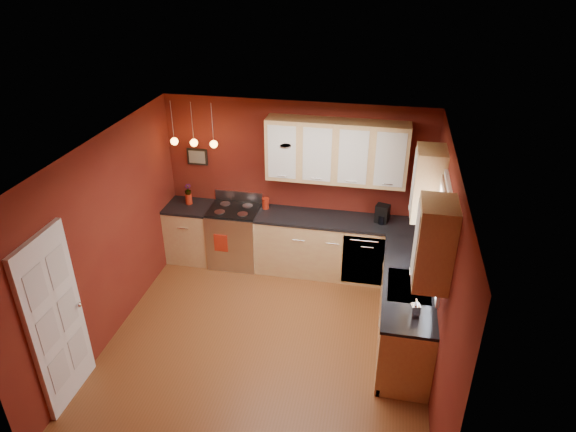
% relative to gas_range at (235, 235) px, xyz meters
% --- Properties ---
extents(floor, '(4.20, 4.20, 0.00)m').
position_rel_gas_range_xyz_m(floor, '(0.92, -1.80, -0.48)').
color(floor, brown).
rests_on(floor, ground).
extents(ceiling, '(4.00, 4.20, 0.02)m').
position_rel_gas_range_xyz_m(ceiling, '(0.92, -1.80, 2.12)').
color(ceiling, beige).
rests_on(ceiling, wall_back).
extents(wall_back, '(4.00, 0.02, 2.60)m').
position_rel_gas_range_xyz_m(wall_back, '(0.92, 0.30, 0.82)').
color(wall_back, maroon).
rests_on(wall_back, floor).
extents(wall_front, '(4.00, 0.02, 2.60)m').
position_rel_gas_range_xyz_m(wall_front, '(0.92, -3.90, 0.82)').
color(wall_front, maroon).
rests_on(wall_front, floor).
extents(wall_left, '(0.02, 4.20, 2.60)m').
position_rel_gas_range_xyz_m(wall_left, '(-1.08, -1.80, 0.82)').
color(wall_left, maroon).
rests_on(wall_left, floor).
extents(wall_right, '(0.02, 4.20, 2.60)m').
position_rel_gas_range_xyz_m(wall_right, '(2.92, -1.80, 0.82)').
color(wall_right, maroon).
rests_on(wall_right, floor).
extents(base_cabinets_back_left, '(0.70, 0.60, 0.90)m').
position_rel_gas_range_xyz_m(base_cabinets_back_left, '(-0.73, -0.00, -0.03)').
color(base_cabinets_back_left, '#D6B772').
rests_on(base_cabinets_back_left, floor).
extents(base_cabinets_back_right, '(2.54, 0.60, 0.90)m').
position_rel_gas_range_xyz_m(base_cabinets_back_right, '(1.65, -0.00, -0.03)').
color(base_cabinets_back_right, '#D6B772').
rests_on(base_cabinets_back_right, floor).
extents(base_cabinets_right, '(0.60, 2.10, 0.90)m').
position_rel_gas_range_xyz_m(base_cabinets_right, '(2.62, -1.35, -0.03)').
color(base_cabinets_right, '#D6B772').
rests_on(base_cabinets_right, floor).
extents(counter_back_left, '(0.70, 0.62, 0.04)m').
position_rel_gas_range_xyz_m(counter_back_left, '(-0.73, -0.00, 0.44)').
color(counter_back_left, black).
rests_on(counter_back_left, base_cabinets_back_left).
extents(counter_back_right, '(2.54, 0.62, 0.04)m').
position_rel_gas_range_xyz_m(counter_back_right, '(1.65, -0.00, 0.44)').
color(counter_back_right, black).
rests_on(counter_back_right, base_cabinets_back_right).
extents(counter_right, '(0.62, 2.10, 0.04)m').
position_rel_gas_range_xyz_m(counter_right, '(2.62, -1.35, 0.44)').
color(counter_right, black).
rests_on(counter_right, base_cabinets_right).
extents(gas_range, '(0.76, 0.64, 1.11)m').
position_rel_gas_range_xyz_m(gas_range, '(0.00, 0.00, 0.00)').
color(gas_range, '#BCBCC1').
rests_on(gas_range, floor).
extents(dishwasher_front, '(0.60, 0.02, 0.80)m').
position_rel_gas_range_xyz_m(dishwasher_front, '(2.02, -0.29, -0.03)').
color(dishwasher_front, '#BCBCC1').
rests_on(dishwasher_front, base_cabinets_back_right).
extents(sink, '(0.50, 0.70, 0.33)m').
position_rel_gas_range_xyz_m(sink, '(2.62, -1.50, 0.43)').
color(sink, '#95959A').
rests_on(sink, counter_right).
extents(window, '(0.06, 1.02, 1.22)m').
position_rel_gas_range_xyz_m(window, '(2.89, -1.50, 1.21)').
color(window, white).
rests_on(window, wall_right).
extents(door_left_wall, '(0.12, 0.82, 2.05)m').
position_rel_gas_range_xyz_m(door_left_wall, '(-1.05, -3.00, 0.54)').
color(door_left_wall, white).
rests_on(door_left_wall, floor).
extents(upper_cabinets_back, '(2.00, 0.35, 0.90)m').
position_rel_gas_range_xyz_m(upper_cabinets_back, '(1.52, 0.12, 1.47)').
color(upper_cabinets_back, '#D6B772').
rests_on(upper_cabinets_back, wall_back).
extents(upper_cabinets_right, '(0.35, 1.95, 0.90)m').
position_rel_gas_range_xyz_m(upper_cabinets_right, '(2.75, -1.48, 1.47)').
color(upper_cabinets_right, '#D6B772').
rests_on(upper_cabinets_right, wall_right).
extents(wall_picture, '(0.32, 0.03, 0.26)m').
position_rel_gas_range_xyz_m(wall_picture, '(-0.63, 0.28, 1.17)').
color(wall_picture, black).
rests_on(wall_picture, wall_back).
extents(pendant_lights, '(0.71, 0.11, 0.66)m').
position_rel_gas_range_xyz_m(pendant_lights, '(-0.53, -0.05, 1.53)').
color(pendant_lights, '#95959A').
rests_on(pendant_lights, ceiling).
extents(red_canister, '(0.11, 0.11, 0.17)m').
position_rel_gas_range_xyz_m(red_canister, '(0.47, 0.14, 0.55)').
color(red_canister, '#AD2612').
rests_on(red_canister, counter_back_right).
extents(red_vase, '(0.10, 0.10, 0.17)m').
position_rel_gas_range_xyz_m(red_vase, '(-0.75, 0.06, 0.54)').
color(red_vase, '#AD2612').
rests_on(red_vase, counter_back_left).
extents(flowers, '(0.10, 0.10, 0.18)m').
position_rel_gas_range_xyz_m(flowers, '(-0.75, 0.06, 0.70)').
color(flowers, '#AD2612').
rests_on(flowers, red_vase).
extents(coffee_maker, '(0.22, 0.22, 0.27)m').
position_rel_gas_range_xyz_m(coffee_maker, '(2.24, 0.04, 0.58)').
color(coffee_maker, black).
rests_on(coffee_maker, counter_back_right).
extents(soap_pump, '(0.12, 0.12, 0.21)m').
position_rel_gas_range_xyz_m(soap_pump, '(2.67, -2.05, 0.56)').
color(soap_pump, silver).
rests_on(soap_pump, counter_right).
extents(dish_towel, '(0.21, 0.01, 0.29)m').
position_rel_gas_range_xyz_m(dish_towel, '(-0.13, -0.33, 0.04)').
color(dish_towel, '#AD2612').
rests_on(dish_towel, gas_range).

